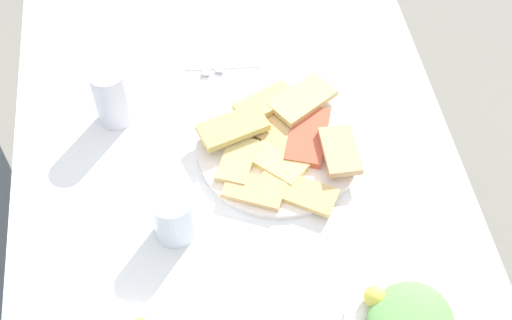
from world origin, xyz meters
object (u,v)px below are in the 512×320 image
(pide_platter, at_px, (280,146))
(paper_napkin, at_px, (222,42))
(dining_table, at_px, (241,209))
(fork, at_px, (231,39))
(spoon, at_px, (214,41))
(drinking_glass, at_px, (174,216))
(soda_can, at_px, (111,96))

(pide_platter, relative_size, paper_napkin, 2.03)
(dining_table, distance_m, fork, 0.37)
(paper_napkin, distance_m, spoon, 0.02)
(drinking_glass, relative_size, paper_napkin, 0.61)
(pide_platter, distance_m, soda_can, 0.32)
(drinking_glass, bearing_deg, dining_table, -55.97)
(soda_can, relative_size, drinking_glass, 1.29)
(spoon, bearing_deg, paper_napkin, -74.21)
(soda_can, bearing_deg, paper_napkin, -52.07)
(drinking_glass, bearing_deg, soda_can, 19.06)
(paper_napkin, height_order, fork, fork)
(pide_platter, relative_size, spoon, 1.61)
(pide_platter, relative_size, soda_can, 2.58)
(drinking_glass, relative_size, spoon, 0.48)
(drinking_glass, xyz_separation_m, fork, (0.44, -0.15, -0.04))
(pide_platter, xyz_separation_m, soda_can, (0.12, 0.29, 0.05))
(drinking_glass, bearing_deg, pide_platter, -54.66)
(dining_table, height_order, paper_napkin, paper_napkin)
(dining_table, xyz_separation_m, fork, (0.36, -0.03, 0.09))
(pide_platter, distance_m, fork, 0.30)
(fork, bearing_deg, drinking_glass, -177.56)
(dining_table, height_order, soda_can, soda_can)
(paper_napkin, relative_size, spoon, 0.79)
(dining_table, xyz_separation_m, pide_platter, (0.06, -0.08, 0.10))
(soda_can, distance_m, drinking_glass, 0.28)
(pide_platter, height_order, spoon, pide_platter)
(pide_platter, xyz_separation_m, drinking_glass, (-0.14, 0.20, 0.03))
(soda_can, relative_size, fork, 0.63)
(soda_can, height_order, paper_napkin, soda_can)
(paper_napkin, bearing_deg, drinking_glass, 163.41)
(pide_platter, bearing_deg, spoon, 16.45)
(pide_platter, relative_size, drinking_glass, 3.32)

